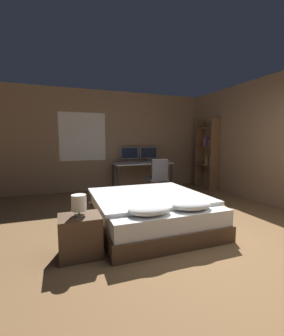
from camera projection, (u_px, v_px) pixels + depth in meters
ground_plane at (244, 260)px, 2.55m from camera, size 20.00×20.00×0.00m
wall_back at (130, 141)px, 6.39m from camera, size 12.00×0.08×2.70m
wall_side_right at (275, 141)px, 4.55m from camera, size 0.06×12.00×2.70m
bed at (151, 211)px, 3.55m from camera, size 1.71×1.91×0.57m
nightstand at (80, 236)px, 2.63m from camera, size 0.48×0.40×0.49m
bedside_lamp at (79, 203)px, 2.58m from camera, size 0.17×0.17×0.25m
desk at (142, 166)px, 6.17m from camera, size 1.60×0.68×0.76m
monitor_left at (130, 154)px, 6.26m from camera, size 0.51×0.16×0.42m
monitor_right at (149, 153)px, 6.46m from camera, size 0.51×0.16×0.42m
keyboard at (145, 163)px, 5.94m from camera, size 0.41×0.13×0.02m
computer_mouse at (155, 162)px, 6.04m from camera, size 0.07×0.05×0.04m
office_chair at (157, 181)px, 5.49m from camera, size 0.52×0.52×0.93m
bookshelf at (208, 151)px, 6.30m from camera, size 0.29×0.73×1.96m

